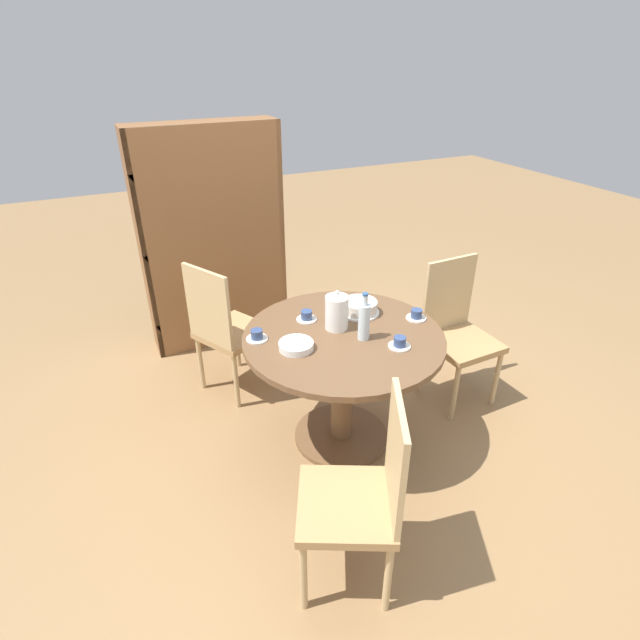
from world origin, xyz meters
TOP-DOWN VIEW (x-y plane):
  - ground_plane at (0.00, 0.00)m, footprint 14.00×14.00m
  - dining_table at (0.00, 0.00)m, footprint 1.15×1.15m
  - chair_a at (0.92, 0.10)m, footprint 0.43×0.43m
  - chair_b at (-0.49, 0.79)m, footprint 0.57×0.57m
  - chair_c at (-0.35, -0.86)m, footprint 0.56×0.56m
  - bookshelf at (-0.34, 1.55)m, footprint 1.10×0.28m
  - coffee_pot at (-0.00, 0.09)m, footprint 0.13×0.13m
  - water_bottle at (0.08, -0.08)m, footprint 0.07×0.07m
  - cake_main at (0.21, 0.19)m, footprint 0.24×0.24m
  - cup_a at (0.48, -0.02)m, footprint 0.12×0.12m
  - cup_b at (0.21, -0.24)m, footprint 0.12×0.12m
  - cup_c at (-0.46, 0.16)m, footprint 0.12×0.12m
  - cup_d at (-0.12, 0.25)m, footprint 0.12×0.12m
  - plate_stack at (-0.30, -0.02)m, footprint 0.19×0.19m

SIDE VIEW (x-z plane):
  - ground_plane at x=0.00m, z-range 0.00..0.00m
  - chair_a at x=0.92m, z-range 0.02..1.01m
  - chair_b at x=-0.49m, z-range 0.02..1.01m
  - chair_c at x=-0.35m, z-range 0.02..1.01m
  - dining_table at x=0.00m, z-range 0.19..0.95m
  - plate_stack at x=-0.30m, z-range 0.76..0.80m
  - cup_a at x=0.48m, z-range 0.75..0.81m
  - cup_b at x=0.21m, z-range 0.75..0.81m
  - cup_c at x=-0.46m, z-range 0.75..0.81m
  - cup_d at x=-0.12m, z-range 0.75..0.81m
  - cake_main at x=0.21m, z-range 0.76..0.84m
  - bookshelf at x=-0.34m, z-range -0.05..1.68m
  - coffee_pot at x=0.00m, z-range 0.75..0.99m
  - water_bottle at x=0.08m, z-range 0.73..1.01m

